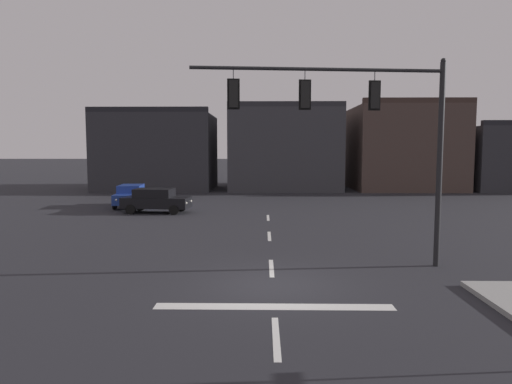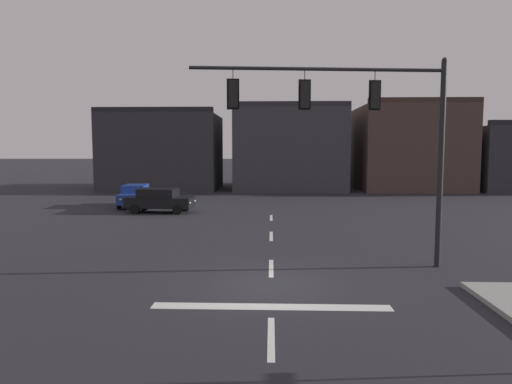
% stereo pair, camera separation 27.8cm
% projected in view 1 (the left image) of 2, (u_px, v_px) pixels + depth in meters
% --- Properties ---
extents(ground_plane, '(400.00, 400.00, 0.00)m').
position_uv_depth(ground_plane, '(273.00, 285.00, 14.14)').
color(ground_plane, '#232328').
extents(stop_bar_paint, '(6.40, 0.50, 0.01)m').
position_uv_depth(stop_bar_paint, '(274.00, 307.00, 12.15)').
color(stop_bar_paint, silver).
rests_on(stop_bar_paint, ground).
extents(lane_centreline, '(0.16, 26.40, 0.01)m').
position_uv_depth(lane_centreline, '(271.00, 268.00, 16.13)').
color(lane_centreline, silver).
rests_on(lane_centreline, ground).
extents(signal_mast_near_side, '(8.79, 1.03, 7.34)m').
position_uv_depth(signal_mast_near_side, '(363.00, 119.00, 15.73)').
color(signal_mast_near_side, black).
rests_on(signal_mast_near_side, ground).
extents(car_lot_nearside, '(2.27, 4.59, 1.61)m').
position_uv_depth(car_lot_nearside, '(131.00, 195.00, 33.43)').
color(car_lot_nearside, navy).
rests_on(car_lot_nearside, ground).
extents(car_lot_middle, '(4.59, 2.28, 1.61)m').
position_uv_depth(car_lot_middle, '(156.00, 200.00, 30.24)').
color(car_lot_middle, black).
rests_on(car_lot_middle, ground).
extents(building_row, '(58.24, 13.58, 9.81)m').
position_uv_depth(building_row, '(391.00, 150.00, 49.36)').
color(building_row, '#2D2D33').
rests_on(building_row, ground).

